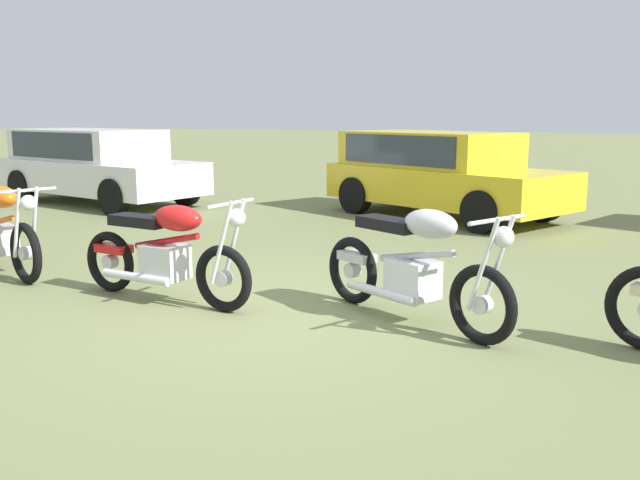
{
  "coord_description": "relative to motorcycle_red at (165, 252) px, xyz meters",
  "views": [
    {
      "loc": [
        2.61,
        -5.15,
        1.75
      ],
      "look_at": [
        0.22,
        0.59,
        0.59
      ],
      "focal_mm": 38.47,
      "sensor_mm": 36.0,
      "label": 1
    }
  ],
  "objects": [
    {
      "name": "motorcycle_silver",
      "position": [
        2.31,
        0.25,
        0.02
      ],
      "size": [
        1.9,
        1.24,
        1.02
      ],
      "rotation": [
        0.0,
        0.0,
        -0.5
      ],
      "color": "black",
      "rests_on": "ground"
    },
    {
      "name": "motorcycle_red",
      "position": [
        0.0,
        0.0,
        0.0
      ],
      "size": [
        2.0,
        0.64,
        1.02
      ],
      "rotation": [
        0.0,
        0.0,
        -0.13
      ],
      "color": "black",
      "rests_on": "ground"
    },
    {
      "name": "ground_plane",
      "position": [
        1.13,
        -0.05,
        -0.48
      ],
      "size": [
        120.0,
        120.0,
        0.0
      ],
      "primitive_type": "plane",
      "color": "olive"
    },
    {
      "name": "car_white",
      "position": [
        -5.49,
        5.47,
        0.36
      ],
      "size": [
        4.63,
        2.76,
        1.43
      ],
      "rotation": [
        0.0,
        0.0,
        -0.25
      ],
      "color": "silver",
      "rests_on": "ground"
    },
    {
      "name": "car_yellow",
      "position": [
        1.09,
        6.33,
        0.36
      ],
      "size": [
        4.45,
        3.43,
        1.43
      ],
      "rotation": [
        0.0,
        0.0,
        -0.47
      ],
      "color": "gold",
      "rests_on": "ground"
    }
  ]
}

